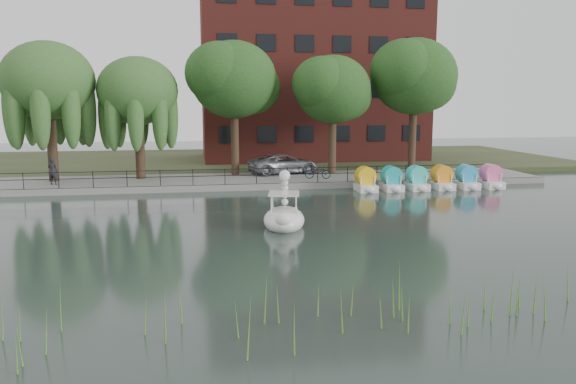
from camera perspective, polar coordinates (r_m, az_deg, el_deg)
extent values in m
plane|color=#353F3B|center=(23.06, 0.41, -4.78)|extent=(120.00, 120.00, 0.00)
cube|color=gray|center=(38.62, -3.66, 1.15)|extent=(40.00, 6.00, 0.40)
cube|color=gray|center=(35.71, -3.18, 0.51)|extent=(40.00, 0.25, 0.40)
cube|color=#47512D|center=(52.47, -5.22, 3.22)|extent=(60.00, 22.00, 0.36)
cylinder|color=black|center=(35.76, -3.23, 2.38)|extent=(32.00, 0.04, 0.04)
cylinder|color=black|center=(35.81, -3.23, 1.74)|extent=(32.00, 0.04, 0.04)
cylinder|color=black|center=(35.81, -3.23, 1.66)|extent=(0.05, 0.05, 1.00)
cube|color=#4C1E16|center=(53.31, 2.36, 13.22)|extent=(20.00, 10.00, 18.00)
cylinder|color=#473323|center=(39.74, -22.81, 4.02)|extent=(0.60, 0.60, 4.20)
ellipsoid|color=#477234|center=(39.65, -23.21, 10.38)|extent=(5.88, 5.88, 5.00)
cylinder|color=#473323|center=(39.36, -14.80, 4.10)|extent=(0.60, 0.60, 3.80)
ellipsoid|color=#477234|center=(39.23, -15.04, 9.91)|extent=(5.32, 5.32, 4.52)
cylinder|color=#473323|center=(40.26, -5.41, 4.96)|extent=(0.60, 0.60, 4.50)
ellipsoid|color=#315D23|center=(40.18, -5.51, 11.30)|extent=(6.00, 6.00, 5.10)
cylinder|color=#473323|center=(40.88, 4.51, 4.72)|extent=(0.60, 0.60, 4.05)
ellipsoid|color=#315D23|center=(40.77, 4.58, 10.34)|extent=(5.40, 5.40, 4.59)
cylinder|color=#473323|center=(43.81, 12.51, 5.27)|extent=(0.60, 0.60, 4.72)
ellipsoid|color=#315D23|center=(43.76, 12.73, 11.38)|extent=(6.30, 6.30, 5.36)
imported|color=gray|center=(40.77, -0.41, 3.04)|extent=(4.10, 6.42, 1.65)
imported|color=gray|center=(38.13, 3.04, 2.12)|extent=(0.94, 1.81, 1.00)
imported|color=black|center=(38.22, -22.79, 2.17)|extent=(0.81, 0.65, 1.98)
ellipsoid|color=white|center=(25.14, -0.40, -2.86)|extent=(2.33, 3.19, 0.64)
cube|color=white|center=(24.97, -0.41, -2.19)|extent=(1.40, 1.49, 0.32)
cube|color=white|center=(24.86, -0.41, -0.15)|extent=(1.59, 1.68, 0.06)
ellipsoid|color=white|center=(23.87, -0.49, -2.84)|extent=(0.76, 0.64, 0.60)
sphere|color=white|center=(25.77, -0.35, 1.68)|extent=(0.52, 0.52, 0.52)
cone|color=black|center=(26.12, -0.32, 1.71)|extent=(0.26, 0.31, 0.21)
cylinder|color=yellow|center=(25.97, -0.33, 1.69)|extent=(0.29, 0.16, 0.28)
cube|color=white|center=(35.61, 7.90, 0.44)|extent=(1.15, 1.70, 0.44)
cylinder|color=yellow|center=(35.60, 7.88, 1.63)|extent=(0.90, 1.20, 0.90)
cube|color=white|center=(36.15, 10.47, 0.50)|extent=(1.15, 1.70, 0.44)
cylinder|color=#1CA6A7|center=(36.14, 10.45, 1.67)|extent=(0.90, 1.20, 0.90)
cube|color=white|center=(36.76, 12.97, 0.56)|extent=(1.15, 1.70, 0.44)
cylinder|color=#3BCBC1|center=(36.75, 12.95, 1.71)|extent=(0.90, 1.20, 0.90)
cube|color=white|center=(37.44, 15.37, 0.62)|extent=(1.15, 1.70, 0.44)
cylinder|color=orange|center=(37.43, 15.36, 1.75)|extent=(0.90, 1.20, 0.90)
cube|color=white|center=(38.18, 17.69, 0.68)|extent=(1.15, 1.70, 0.44)
cylinder|color=#2F9ECF|center=(38.18, 17.67, 1.78)|extent=(0.90, 1.20, 0.90)
cube|color=white|center=(38.98, 19.91, 0.73)|extent=(1.15, 1.70, 0.44)
cylinder|color=pink|center=(38.98, 19.90, 1.81)|extent=(0.90, 1.20, 0.90)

